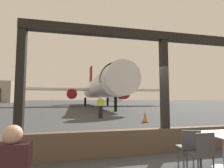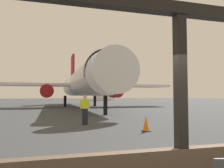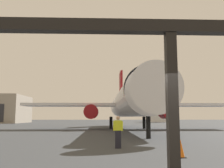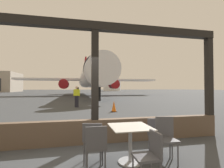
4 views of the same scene
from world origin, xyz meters
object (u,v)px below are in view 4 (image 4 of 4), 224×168
(ground_crew_worker, at_px, (77,96))
(fuel_storage_tank, at_px, (112,85))
(cafe_chair_window_left, at_px, (166,135))
(airplane, at_px, (90,78))
(cafe_chair_window_right, at_px, (150,152))
(cafe_chair_aisle_left, at_px, (93,138))
(cafe_chair_aisle_right, at_px, (96,144))
(traffic_cone, at_px, (114,107))
(cafe_chair_side_extra, at_px, (157,133))
(dining_table, at_px, (130,140))

(ground_crew_worker, xyz_separation_m, fuel_storage_tank, (18.73, 71.83, 2.16))
(cafe_chair_window_left, relative_size, airplane, 0.03)
(cafe_chair_window_right, distance_m, cafe_chair_aisle_left, 1.27)
(cafe_chair_aisle_right, xyz_separation_m, traffic_cone, (2.13, 7.69, -0.18))
(fuel_storage_tank, bearing_deg, cafe_chair_side_extra, -101.59)
(cafe_chair_window_left, relative_size, cafe_chair_aisle_right, 1.08)
(airplane, bearing_deg, cafe_chair_aisle_left, -94.57)
(dining_table, distance_m, cafe_chair_aisle_left, 0.80)
(cafe_chair_aisle_right, xyz_separation_m, cafe_chair_side_extra, (1.54, 0.50, -0.01))
(ground_crew_worker, bearing_deg, traffic_cone, -53.06)
(cafe_chair_aisle_right, distance_m, airplane, 31.37)
(cafe_chair_aisle_right, height_order, traffic_cone, cafe_chair_aisle_right)
(cafe_chair_aisle_right, distance_m, traffic_cone, 7.99)
(cafe_chair_window_right, distance_m, cafe_chair_side_extra, 1.28)
(cafe_chair_window_right, height_order, airplane, airplane)
(cafe_chair_aisle_left, height_order, cafe_chair_side_extra, cafe_chair_aisle_left)
(dining_table, height_order, traffic_cone, dining_table)
(cafe_chair_window_right, height_order, ground_crew_worker, ground_crew_worker)
(cafe_chair_window_left, distance_m, cafe_chair_window_right, 1.03)
(cafe_chair_window_right, xyz_separation_m, ground_crew_worker, (-1.16, 11.51, 0.38))
(cafe_chair_side_extra, distance_m, traffic_cone, 7.22)
(cafe_chair_aisle_right, bearing_deg, fuel_storage_tank, 77.45)
(traffic_cone, xyz_separation_m, fuel_storage_tank, (16.29, 75.07, 2.71))
(fuel_storage_tank, bearing_deg, traffic_cone, -102.24)
(cafe_chair_window_right, bearing_deg, fuel_storage_tank, 78.10)
(cafe_chair_window_left, relative_size, cafe_chair_aisle_left, 1.09)
(cafe_chair_side_extra, height_order, airplane, airplane)
(cafe_chair_window_left, bearing_deg, cafe_chair_aisle_left, 173.44)
(cafe_chair_side_extra, relative_size, ground_crew_worker, 0.49)
(fuel_storage_tank, bearing_deg, cafe_chair_window_left, -101.53)
(cafe_chair_window_right, distance_m, fuel_storage_tank, 85.21)
(dining_table, bearing_deg, fuel_storage_tank, 77.93)
(cafe_chair_side_extra, bearing_deg, cafe_chair_aisle_right, -162.01)
(cafe_chair_window_left, height_order, cafe_chair_aisle_left, cafe_chair_window_left)
(traffic_cone, bearing_deg, cafe_chair_aisle_left, -106.31)
(cafe_chair_side_extra, relative_size, traffic_cone, 1.17)
(traffic_cone, distance_m, fuel_storage_tank, 76.86)
(cafe_chair_aisle_left, relative_size, fuel_storage_tank, 0.10)
(cafe_chair_side_extra, xyz_separation_m, airplane, (0.89, 30.61, 3.14))
(dining_table, bearing_deg, airplane, 86.92)
(cafe_chair_side_extra, bearing_deg, ground_crew_worker, 100.07)
(cafe_chair_side_extra, xyz_separation_m, ground_crew_worker, (-1.85, 10.44, 0.39))
(dining_table, xyz_separation_m, traffic_cone, (1.35, 7.44, -0.13))
(dining_table, height_order, cafe_chair_aisle_left, cafe_chair_aisle_left)
(cafe_chair_window_right, relative_size, ground_crew_worker, 0.50)
(airplane, distance_m, fuel_storage_tank, 54.07)
(cafe_chair_aisle_left, xyz_separation_m, airplane, (2.46, 30.77, 3.12))
(cafe_chair_window_left, height_order, airplane, airplane)
(cafe_chair_window_left, xyz_separation_m, cafe_chair_side_extra, (-0.03, 0.34, -0.06))
(ground_crew_worker, bearing_deg, fuel_storage_tank, 75.39)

